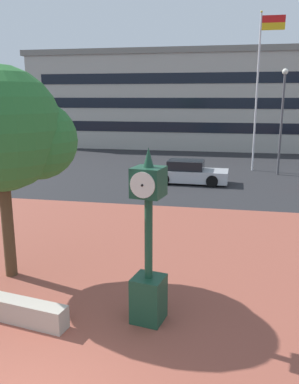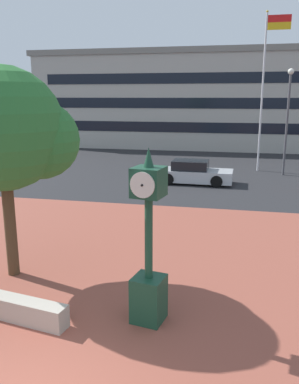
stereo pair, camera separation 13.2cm
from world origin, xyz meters
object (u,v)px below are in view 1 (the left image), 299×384
(street_clock, at_px, (149,255))
(car_street_near, at_px, (189,173))
(flagpole_primary, at_px, (259,82))
(civic_building, at_px, (201,100))
(plaza_tree, at_px, (8,132))
(street_lamp_post, at_px, (282,111))

(street_clock, height_order, car_street_near, street_clock)
(flagpole_primary, distance_m, civic_building, 15.63)
(civic_building, bearing_deg, plaza_tree, -94.49)
(plaza_tree, relative_size, civic_building, 0.17)
(street_clock, bearing_deg, flagpole_primary, 90.99)
(plaza_tree, distance_m, civic_building, 32.54)
(car_street_near, xyz_separation_m, street_lamp_post, (5.20, 3.55, 3.33))
(street_lamp_post, bearing_deg, car_street_near, -145.67)
(street_clock, relative_size, plaza_tree, 0.68)
(civic_building, distance_m, street_lamp_post, 17.20)
(car_street_near, bearing_deg, street_lamp_post, 125.73)
(flagpole_primary, xyz_separation_m, street_lamp_post, (1.36, -1.23, -1.70))
(plaza_tree, bearing_deg, car_street_near, 75.28)
(car_street_near, height_order, street_lamp_post, street_lamp_post)
(street_clock, distance_m, plaza_tree, 4.86)
(street_clock, bearing_deg, car_street_near, 102.96)
(street_clock, height_order, plaza_tree, plaza_tree)
(flagpole_primary, height_order, street_lamp_post, flagpole_primary)
(car_street_near, distance_m, flagpole_primary, 7.93)
(plaza_tree, height_order, street_lamp_post, street_lamp_post)
(street_clock, xyz_separation_m, civic_building, (-1.39, 34.04, 2.93))
(street_clock, relative_size, flagpole_primary, 0.39)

